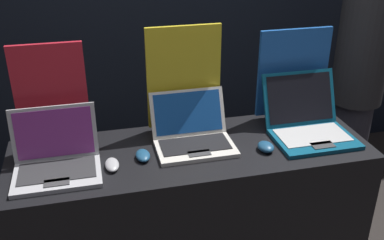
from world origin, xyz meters
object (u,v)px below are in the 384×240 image
mouse_back (266,147)px  laptop_middle (193,134)px  promo_stand_front (52,101)px  person_bystander (356,90)px  mouse_front (112,165)px  mouse_middle (143,155)px  promo_stand_middle (184,81)px  promo_stand_back (292,76)px  laptop_back (308,123)px  laptop_front (56,158)px

mouse_back → laptop_middle: bearing=156.2°
promo_stand_front → person_bystander: size_ratio=0.30×
mouse_back → mouse_front: bearing=178.5°
mouse_middle → promo_stand_middle: (0.25, 0.25, 0.23)m
mouse_back → person_bystander: person_bystander is taller
mouse_back → promo_stand_back: size_ratio=0.20×
promo_stand_front → promo_stand_middle: (0.61, 0.07, 0.01)m
laptop_back → person_bystander: person_bystander is taller
promo_stand_front → mouse_back: size_ratio=5.21×
mouse_middle → promo_stand_back: 0.88m
promo_stand_middle → mouse_front: bearing=-142.4°
mouse_middle → promo_stand_middle: promo_stand_middle is taller
mouse_middle → mouse_front: bearing=-163.1°
mouse_front → mouse_back: (0.70, -0.02, 0.00)m
promo_stand_back → person_bystander: (0.60, 0.30, -0.26)m
promo_stand_front → person_bystander: person_bystander is taller
promo_stand_middle → person_bystander: size_ratio=0.31×
laptop_back → promo_stand_middle: bearing=159.6°
promo_stand_middle → person_bystander: bearing=14.3°
mouse_front → promo_stand_back: size_ratio=0.24×
mouse_middle → promo_stand_middle: bearing=45.9°
person_bystander → promo_stand_back: bearing=-153.6°
laptop_back → person_bystander: 0.79m
promo_stand_back → promo_stand_middle: bearing=-179.7°
laptop_middle → mouse_back: size_ratio=3.74×
laptop_back → mouse_middle: bearing=-177.1°
mouse_front → person_bystander: (1.55, 0.59, -0.05)m
laptop_front → mouse_front: size_ratio=3.18×
laptop_front → laptop_middle: size_ratio=0.99×
promo_stand_middle → promo_stand_back: 0.57m
laptop_front → mouse_middle: laptop_front is taller
laptop_back → promo_stand_front: bearing=173.0°
laptop_middle → laptop_back: bearing=-3.5°
promo_stand_middle → promo_stand_back: bearing=0.3°
mouse_front → laptop_middle: laptop_middle is taller
mouse_front → laptop_back: laptop_back is taller
promo_stand_middle → mouse_middle: bearing=-134.1°
laptop_back → mouse_front: bearing=-175.0°
promo_stand_middle → mouse_back: size_ratio=5.43×
promo_stand_front → mouse_middle: size_ratio=4.69×
laptop_front → laptop_middle: 0.62m
mouse_back → mouse_middle: bearing=173.8°
laptop_front → mouse_middle: bearing=1.9°
laptop_middle → promo_stand_middle: bearing=90.0°
mouse_middle → laptop_back: laptop_back is taller
laptop_middle → promo_stand_middle: promo_stand_middle is taller
mouse_front → promo_stand_middle: promo_stand_middle is taller
mouse_back → promo_stand_back: 0.46m
person_bystander → promo_stand_middle: bearing=-165.7°
person_bystander → mouse_middle: bearing=-158.7°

